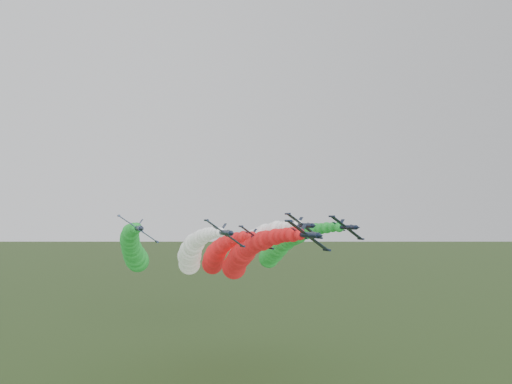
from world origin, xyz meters
The scene contains 6 objects.
jet_lead centered at (10.35, 30.86, 34.47)m, with size 14.39×71.53×16.90m.
jet_inner_left centered at (0.46, 44.47, 34.71)m, with size 14.26×71.39×16.76m.
jet_inner_right centered at (17.05, 46.16, 35.91)m, with size 14.07×71.21×16.58m.
jet_outer_left centered at (-14.00, 50.70, 35.26)m, with size 14.32×71.46×16.83m.
jet_outer_right centered at (28.01, 49.12, 35.41)m, with size 14.32×71.46×16.82m.
jet_trail centered at (11.13, 57.61, 33.18)m, with size 14.50×71.64×17.00m.
Camera 1 is at (-28.94, -88.17, 43.84)m, focal length 35.00 mm.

